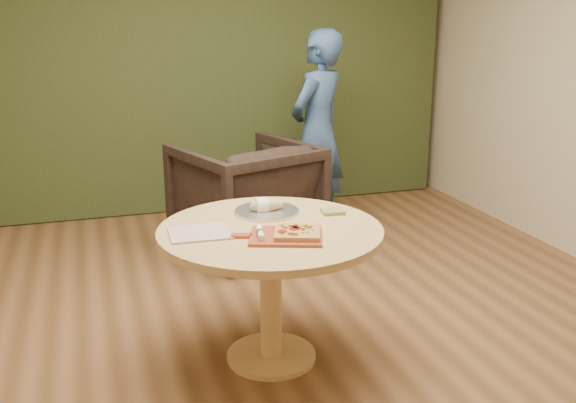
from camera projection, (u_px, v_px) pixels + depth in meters
The scene contains 12 objects.
room_shell at pixel (297, 99), 3.17m from camera, with size 5.04×6.04×2.84m.
curtain at pixel (197, 60), 5.82m from camera, with size 4.80×0.14×2.78m, color #2A3618.
pedestal_table at pixel (271, 253), 3.32m from camera, with size 1.16×1.16×0.75m.
pizza_paddle at pixel (284, 236), 3.14m from camera, with size 0.47×0.38×0.01m.
flatbread_pizza at pixel (297, 232), 3.13m from camera, with size 0.28×0.28×0.04m.
cutlery_roll at pixel (260, 232), 3.12m from camera, with size 0.06×0.20×0.03m.
newspaper at pixel (200, 233), 3.19m from camera, with size 0.30×0.25×0.01m, color silver.
serving_tray at pixel (267, 211), 3.53m from camera, with size 0.36×0.36×0.02m.
bread_roll at pixel (265, 205), 3.52m from camera, with size 0.19×0.09×0.09m.
green_packet at pixel (333, 212), 3.52m from camera, with size 0.12×0.10×0.02m, color #5E6A30.
armchair at pixel (245, 192), 4.97m from camera, with size 0.93×0.87×0.96m, color black.
person_standing at pixel (318, 132), 5.42m from camera, with size 0.62×0.41×1.69m, color #325182.
Camera 1 is at (-1.01, -3.02, 1.81)m, focal length 40.00 mm.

